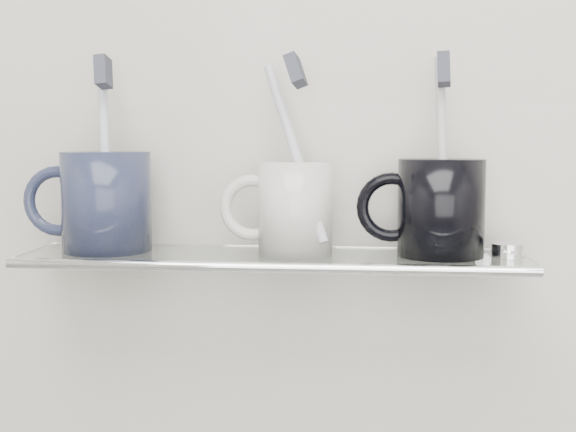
# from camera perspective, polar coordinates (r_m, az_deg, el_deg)

# --- Properties ---
(wall_back) EXTENTS (2.50, 0.00, 2.50)m
(wall_back) POSITION_cam_1_polar(r_m,az_deg,el_deg) (0.85, -0.57, 7.94)
(wall_back) COLOR beige
(wall_back) RESTS_ON ground
(shelf_glass) EXTENTS (0.50, 0.12, 0.01)m
(shelf_glass) POSITION_cam_1_polar(r_m,az_deg,el_deg) (0.80, -1.05, -3.00)
(shelf_glass) COLOR silver
(shelf_glass) RESTS_ON wall_back
(shelf_rail) EXTENTS (0.50, 0.01, 0.01)m
(shelf_rail) POSITION_cam_1_polar(r_m,az_deg,el_deg) (0.75, -1.55, -3.68)
(shelf_rail) COLOR silver
(shelf_rail) RESTS_ON shelf_glass
(bracket_left) EXTENTS (0.02, 0.03, 0.02)m
(bracket_left) POSITION_cam_1_polar(r_m,az_deg,el_deg) (0.90, -14.17, -2.93)
(bracket_left) COLOR silver
(bracket_left) RESTS_ON wall_back
(bracket_right) EXTENTS (0.02, 0.03, 0.02)m
(bracket_right) POSITION_cam_1_polar(r_m,az_deg,el_deg) (0.85, 13.55, -3.38)
(bracket_right) COLOR silver
(bracket_right) RESTS_ON wall_back
(mug_left) EXTENTS (0.10, 0.10, 0.10)m
(mug_left) POSITION_cam_1_polar(r_m,az_deg,el_deg) (0.84, -12.79, 1.00)
(mug_left) COLOR #171F31
(mug_left) RESTS_ON shelf_glass
(mug_left_handle) EXTENTS (0.07, 0.01, 0.07)m
(mug_left_handle) POSITION_cam_1_polar(r_m,az_deg,el_deg) (0.85, -16.06, 1.02)
(mug_left_handle) COLOR #171F31
(mug_left_handle) RESTS_ON mug_left
(toothbrush_left) EXTENTS (0.03, 0.05, 0.19)m
(toothbrush_left) POSITION_cam_1_polar(r_m,az_deg,el_deg) (0.83, -12.87, 4.46)
(toothbrush_left) COLOR silver
(toothbrush_left) RESTS_ON mug_left
(bristles_left) EXTENTS (0.02, 0.03, 0.04)m
(bristles_left) POSITION_cam_1_polar(r_m,az_deg,el_deg) (0.83, -13.01, 9.96)
(bristles_left) COLOR #343742
(bristles_left) RESTS_ON toothbrush_left
(mug_center) EXTENTS (0.08, 0.08, 0.09)m
(mug_center) POSITION_cam_1_polar(r_m,az_deg,el_deg) (0.80, 0.53, 0.56)
(mug_center) COLOR white
(mug_center) RESTS_ON shelf_glass
(mug_center_handle) EXTENTS (0.07, 0.01, 0.07)m
(mug_center_handle) POSITION_cam_1_polar(r_m,az_deg,el_deg) (0.80, -2.53, 0.59)
(mug_center_handle) COLOR white
(mug_center_handle) RESTS_ON mug_center
(toothbrush_center) EXTENTS (0.07, 0.07, 0.18)m
(toothbrush_center) POSITION_cam_1_polar(r_m,az_deg,el_deg) (0.79, 0.53, 4.54)
(toothbrush_center) COLOR silver
(toothbrush_center) RESTS_ON mug_center
(bristles_center) EXTENTS (0.02, 0.03, 0.04)m
(bristles_center) POSITION_cam_1_polar(r_m,az_deg,el_deg) (0.79, 0.54, 10.31)
(bristles_center) COLOR #343742
(bristles_center) RESTS_ON toothbrush_center
(mug_right) EXTENTS (0.11, 0.11, 0.09)m
(mug_right) POSITION_cam_1_polar(r_m,az_deg,el_deg) (0.80, 10.83, 0.58)
(mug_right) COLOR black
(mug_right) RESTS_ON shelf_glass
(mug_right_handle) EXTENTS (0.07, 0.01, 0.07)m
(mug_right_handle) POSITION_cam_1_polar(r_m,az_deg,el_deg) (0.79, 7.36, 0.62)
(mug_right_handle) COLOR black
(mug_right_handle) RESTS_ON mug_right
(toothbrush_right) EXTENTS (0.02, 0.05, 0.19)m
(toothbrush_right) POSITION_cam_1_polar(r_m,az_deg,el_deg) (0.79, 10.91, 4.43)
(toothbrush_right) COLOR #BEB1B0
(toothbrush_right) RESTS_ON mug_right
(bristles_right) EXTENTS (0.01, 0.03, 0.03)m
(bristles_right) POSITION_cam_1_polar(r_m,az_deg,el_deg) (0.80, 11.02, 10.20)
(bristles_right) COLOR #343742
(bristles_right) RESTS_ON toothbrush_right
(chrome_cap) EXTENTS (0.03, 0.03, 0.01)m
(chrome_cap) POSITION_cam_1_polar(r_m,az_deg,el_deg) (0.81, 15.36, -2.35)
(chrome_cap) COLOR silver
(chrome_cap) RESTS_ON shelf_glass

